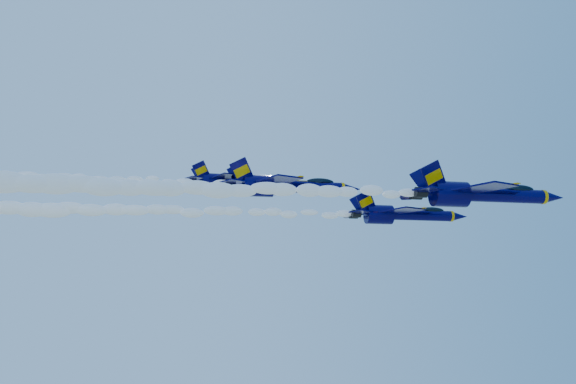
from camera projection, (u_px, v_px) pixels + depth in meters
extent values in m
cylinder|color=#03003B|center=(504.00, 196.00, 77.99)|extent=(10.24, 1.71, 1.71)
ellipsoid|color=#03003B|center=(450.00, 194.00, 76.55)|extent=(1.78, 3.07, 7.28)
cone|color=#03003B|center=(553.00, 197.00, 79.30)|extent=(2.96, 1.71, 1.71)
cylinder|color=#F3A600|center=(543.00, 197.00, 79.03)|extent=(0.40, 1.78, 1.78)
ellipsoid|color=black|center=(518.00, 189.00, 78.52)|extent=(4.10, 1.33, 1.13)
cube|color=#F3A600|center=(518.00, 192.00, 78.46)|extent=(4.78, 1.14, 0.20)
cube|color=#03003B|center=(484.00, 188.00, 72.58)|extent=(6.10, 7.23, 0.20)
cube|color=#03003B|center=(449.00, 200.00, 81.36)|extent=(6.10, 7.23, 0.20)
cube|color=#F3A600|center=(497.00, 187.00, 72.91)|extent=(2.75, 5.70, 0.11)
cube|color=#F3A600|center=(460.00, 200.00, 81.70)|extent=(2.75, 5.70, 0.11)
cube|color=#03003B|center=(434.00, 177.00, 75.20)|extent=(3.71, 1.17, 3.99)
cube|color=#03003B|center=(425.00, 181.00, 77.51)|extent=(3.71, 1.17, 3.99)
cylinder|color=black|center=(421.00, 192.00, 75.04)|extent=(1.37, 1.25, 1.25)
cylinder|color=black|center=(416.00, 194.00, 76.46)|extent=(1.37, 1.25, 1.25)
cube|color=#F3A600|center=(478.00, 187.00, 77.46)|extent=(12.52, 0.40, 0.09)
ellipsoid|color=white|center=(204.00, 188.00, 70.68)|extent=(49.33, 2.54, 2.28)
cylinder|color=#03003B|center=(421.00, 215.00, 86.69)|extent=(8.58, 1.43, 1.43)
ellipsoid|color=#03003B|center=(379.00, 215.00, 85.48)|extent=(1.49, 2.57, 6.10)
cone|color=#03003B|center=(459.00, 216.00, 87.79)|extent=(2.48, 1.43, 1.43)
cylinder|color=#F3A600|center=(451.00, 216.00, 87.56)|extent=(0.33, 1.49, 1.49)
ellipsoid|color=black|center=(432.00, 211.00, 87.13)|extent=(3.43, 1.12, 0.94)
cube|color=#F3A600|center=(432.00, 213.00, 87.08)|extent=(4.00, 0.95, 0.17)
cube|color=#03003B|center=(402.00, 211.00, 82.15)|extent=(5.11, 6.06, 0.17)
cube|color=#03003B|center=(381.00, 218.00, 89.51)|extent=(5.11, 6.06, 0.17)
cube|color=#F3A600|center=(411.00, 210.00, 82.44)|extent=(2.30, 4.78, 0.10)
cube|color=#F3A600|center=(390.00, 218.00, 89.80)|extent=(2.30, 4.78, 0.10)
cube|color=#03003B|center=(366.00, 202.00, 84.35)|extent=(3.11, 0.98, 3.34)
cube|color=#03003B|center=(361.00, 204.00, 86.29)|extent=(3.11, 0.98, 3.34)
cylinder|color=black|center=(356.00, 214.00, 84.21)|extent=(1.14, 1.05, 1.05)
cylinder|color=black|center=(353.00, 215.00, 85.41)|extent=(1.14, 1.05, 1.05)
cube|color=#F3A600|center=(401.00, 209.00, 86.25)|extent=(10.49, 0.33, 0.08)
ellipsoid|color=white|center=(162.00, 211.00, 79.76)|extent=(49.33, 2.13, 1.91)
cylinder|color=#03003B|center=(307.00, 187.00, 92.43)|extent=(10.25, 1.71, 1.71)
ellipsoid|color=#03003B|center=(258.00, 186.00, 90.99)|extent=(1.78, 3.08, 7.29)
cone|color=#03003B|center=(351.00, 189.00, 93.74)|extent=(2.96, 1.71, 1.71)
cylinder|color=#F3A600|center=(342.00, 189.00, 93.47)|extent=(0.40, 1.78, 1.78)
ellipsoid|color=black|center=(320.00, 182.00, 92.96)|extent=(4.10, 1.33, 1.13)
cube|color=#F3A600|center=(320.00, 184.00, 92.90)|extent=(4.78, 1.14, 0.21)
cube|color=#03003B|center=(278.00, 180.00, 87.01)|extent=(6.11, 7.24, 0.21)
cube|color=#03003B|center=(267.00, 191.00, 95.80)|extent=(6.11, 7.24, 0.21)
cube|color=#F3A600|center=(290.00, 180.00, 87.35)|extent=(2.75, 5.71, 0.11)
cube|color=#F3A600|center=(277.00, 191.00, 96.14)|extent=(2.75, 5.71, 0.11)
cube|color=#03003B|center=(242.00, 171.00, 89.64)|extent=(3.71, 1.17, 3.99)
cube|color=#03003B|center=(240.00, 175.00, 91.95)|extent=(3.71, 1.17, 3.99)
cylinder|color=black|center=(231.00, 184.00, 89.47)|extent=(1.37, 1.25, 1.25)
cylinder|color=black|center=(229.00, 186.00, 90.90)|extent=(1.37, 1.25, 1.25)
cube|color=#F3A600|center=(284.00, 180.00, 91.90)|extent=(12.53, 0.40, 0.09)
ellipsoid|color=white|center=(41.00, 180.00, 85.11)|extent=(49.33, 2.54, 2.29)
cylinder|color=#03003B|center=(249.00, 182.00, 96.14)|extent=(7.75, 1.29, 1.29)
ellipsoid|color=#03003B|center=(213.00, 181.00, 95.06)|extent=(1.34, 2.32, 5.51)
cone|color=#03003B|center=(282.00, 183.00, 97.14)|extent=(2.24, 1.29, 1.29)
cylinder|color=#F3A600|center=(275.00, 183.00, 96.93)|extent=(0.30, 1.34, 1.34)
ellipsoid|color=black|center=(259.00, 178.00, 96.54)|extent=(3.10, 1.01, 0.85)
cube|color=#F3A600|center=(259.00, 180.00, 96.50)|extent=(3.62, 0.86, 0.15)
cube|color=#03003B|center=(226.00, 177.00, 92.05)|extent=(4.62, 5.47, 0.15)
cube|color=#03003B|center=(221.00, 185.00, 98.69)|extent=(4.62, 5.47, 0.15)
cube|color=#F3A600|center=(235.00, 177.00, 92.30)|extent=(2.08, 4.31, 0.09)
cube|color=#F3A600|center=(229.00, 185.00, 98.95)|extent=(2.08, 4.31, 0.09)
cube|color=#03003B|center=(201.00, 171.00, 94.03)|extent=(2.81, 0.89, 3.02)
cube|color=#03003B|center=(200.00, 173.00, 95.78)|extent=(2.81, 0.89, 3.02)
cylinder|color=black|center=(193.00, 180.00, 93.91)|extent=(1.03, 0.95, 0.95)
cylinder|color=black|center=(193.00, 181.00, 94.99)|extent=(1.03, 0.95, 0.95)
cube|color=#F3A600|center=(232.00, 177.00, 95.74)|extent=(9.47, 0.30, 0.07)
ellipsoid|color=white|center=(11.00, 176.00, 89.40)|extent=(49.33, 1.92, 1.73)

